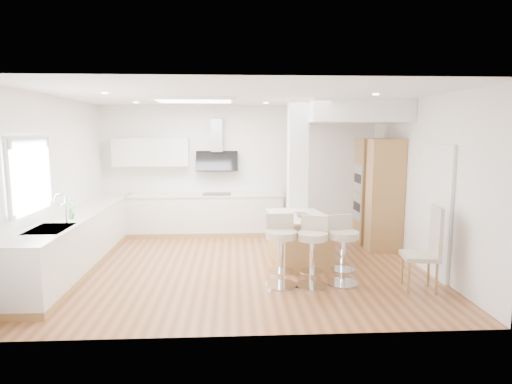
{
  "coord_description": "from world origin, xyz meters",
  "views": [
    {
      "loc": [
        -0.14,
        -6.94,
        2.23
      ],
      "look_at": [
        0.25,
        0.4,
        1.19
      ],
      "focal_mm": 30.0,
      "sensor_mm": 36.0,
      "label": 1
    }
  ],
  "objects": [
    {
      "name": "ground",
      "position": [
        0.0,
        0.0,
        0.0
      ],
      "size": [
        6.0,
        6.0,
        0.0
      ],
      "primitive_type": "plane",
      "color": "#9D623A",
      "rests_on": "ground"
    },
    {
      "name": "ceiling",
      "position": [
        0.0,
        0.0,
        0.0
      ],
      "size": [
        6.0,
        5.0,
        0.02
      ],
      "primitive_type": "cube",
      "color": "white",
      "rests_on": "ground"
    },
    {
      "name": "wall_back",
      "position": [
        0.0,
        2.5,
        1.4
      ],
      "size": [
        6.0,
        0.04,
        2.8
      ],
      "primitive_type": "cube",
      "color": "white",
      "rests_on": "ground"
    },
    {
      "name": "wall_left",
      "position": [
        -3.0,
        0.0,
        1.4
      ],
      "size": [
        0.04,
        5.0,
        2.8
      ],
      "primitive_type": "cube",
      "color": "white",
      "rests_on": "ground"
    },
    {
      "name": "wall_right",
      "position": [
        3.0,
        0.0,
        1.4
      ],
      "size": [
        0.04,
        5.0,
        2.8
      ],
      "primitive_type": "cube",
      "color": "white",
      "rests_on": "ground"
    },
    {
      "name": "skylight",
      "position": [
        -0.79,
        0.6,
        2.77
      ],
      "size": [
        4.1,
        2.1,
        0.06
      ],
      "color": "white",
      "rests_on": "ground"
    },
    {
      "name": "window_left",
      "position": [
        -2.96,
        -0.9,
        1.69
      ],
      "size": [
        0.06,
        1.28,
        1.07
      ],
      "color": "white",
      "rests_on": "ground"
    },
    {
      "name": "doorway_right",
      "position": [
        2.97,
        -0.6,
        1.0
      ],
      "size": [
        0.05,
        1.0,
        2.1
      ],
      "color": "#463F37",
      "rests_on": "ground"
    },
    {
      "name": "counter_left",
      "position": [
        -2.7,
        0.23,
        0.46
      ],
      "size": [
        0.63,
        4.5,
        1.35
      ],
      "color": "#B0834B",
      "rests_on": "ground"
    },
    {
      "name": "counter_back",
      "position": [
        -0.91,
        2.22,
        0.7
      ],
      "size": [
        3.62,
        0.63,
        2.5
      ],
      "color": "#B0834B",
      "rests_on": "ground"
    },
    {
      "name": "pillar",
      "position": [
        1.05,
        0.95,
        1.4
      ],
      "size": [
        0.35,
        0.35,
        2.8
      ],
      "color": "white",
      "rests_on": "ground"
    },
    {
      "name": "soffit",
      "position": [
        2.1,
        1.4,
        2.6
      ],
      "size": [
        1.78,
        2.2,
        0.4
      ],
      "color": "white",
      "rests_on": "ground"
    },
    {
      "name": "oven_column",
      "position": [
        2.68,
        1.23,
        1.05
      ],
      "size": [
        0.63,
        1.21,
        2.1
      ],
      "color": "#B0834B",
      "rests_on": "ground"
    },
    {
      "name": "peninsula",
      "position": [
        0.97,
        0.17,
        0.42
      ],
      "size": [
        1.08,
        1.47,
        0.89
      ],
      "rotation": [
        0.0,
        0.0,
        0.13
      ],
      "color": "#B0834B",
      "rests_on": "ground"
    },
    {
      "name": "bar_stool_a",
      "position": [
        0.54,
        -0.97,
        0.59
      ],
      "size": [
        0.47,
        0.47,
        1.05
      ],
      "rotation": [
        0.0,
        0.0,
        0.01
      ],
      "color": "silver",
      "rests_on": "ground"
    },
    {
      "name": "bar_stool_b",
      "position": [
        0.99,
        -1.02,
        0.57
      ],
      "size": [
        0.59,
        0.59,
        1.02
      ],
      "rotation": [
        0.0,
        0.0,
        -0.34
      ],
      "color": "silver",
      "rests_on": "ground"
    },
    {
      "name": "bar_stool_c",
      "position": [
        1.44,
        -0.95,
        0.57
      ],
      "size": [
        0.54,
        0.54,
        1.02
      ],
      "rotation": [
        0.0,
        0.0,
        0.21
      ],
      "color": "silver",
      "rests_on": "ground"
    },
    {
      "name": "dining_chair",
      "position": [
        2.58,
        -1.25,
        0.64
      ],
      "size": [
        0.53,
        0.53,
        1.21
      ],
      "rotation": [
        0.0,
        0.0,
        -0.15
      ],
      "color": "beige",
      "rests_on": "ground"
    }
  ]
}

